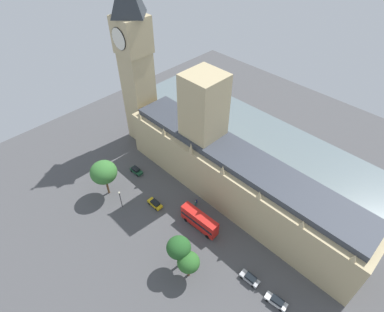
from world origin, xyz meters
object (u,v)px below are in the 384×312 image
double_decker_bus_corner (199,220)px  clock_tower (135,60)px  plane_tree_kerbside (189,262)px  street_lamp_slot_10 (120,196)px  parliament_building (232,170)px  pedestrian_near_tower (195,203)px  car_silver_opposite_hall (250,278)px  car_white_midblock (276,301)px  car_dark_green_leading (136,170)px  pedestrian_by_river_gate (197,201)px  plane_tree_far_end (104,172)px  plane_tree_trailing (179,248)px  car_yellow_cab_under_trees (155,204)px

double_decker_bus_corner → clock_tower: bearing=-111.4°
plane_tree_kerbside → street_lamp_slot_10: bearing=-91.7°
parliament_building → pedestrian_near_tower: 13.26m
car_silver_opposite_hall → car_white_midblock: size_ratio=0.92×
parliament_building → clock_tower: bearing=-89.3°
parliament_building → plane_tree_kerbside: bearing=20.4°
pedestrian_near_tower → street_lamp_slot_10: 20.03m
double_decker_bus_corner → pedestrian_near_tower: 7.23m
car_dark_green_leading → pedestrian_by_river_gate: (-4.50, 20.83, -0.17)m
double_decker_bus_corner → pedestrian_by_river_gate: 7.97m
double_decker_bus_corner → pedestrian_by_river_gate: size_ratio=6.70×
double_decker_bus_corner → parliament_building: bearing=-174.2°
double_decker_bus_corner → plane_tree_kerbside: bearing=31.4°
plane_tree_far_end → plane_tree_trailing: plane_tree_far_end is taller
clock_tower → car_silver_opposite_hall: (15.90, 56.86, -26.29)m
parliament_building → double_decker_bus_corner: parliament_building is taller
parliament_building → car_silver_opposite_hall: parliament_building is taller
clock_tower → car_silver_opposite_hall: 64.63m
car_silver_opposite_hall → plane_tree_trailing: size_ratio=0.47×
car_yellow_cab_under_trees → car_silver_opposite_hall: same height
parliament_building → plane_tree_trailing: bearing=13.8°
car_white_midblock → plane_tree_kerbside: bearing=109.4°
car_silver_opposite_hall → street_lamp_slot_10: size_ratio=0.76×
car_silver_opposite_hall → pedestrian_near_tower: size_ratio=2.74×
car_dark_green_leading → car_yellow_cab_under_trees: same height
car_silver_opposite_hall → plane_tree_kerbside: (8.61, -10.35, 4.59)m
plane_tree_kerbside → street_lamp_slot_10: size_ratio=1.27×
car_white_midblock → plane_tree_far_end: 51.33m
car_dark_green_leading → double_decker_bus_corner: bearing=86.1°
car_dark_green_leading → pedestrian_near_tower: (-3.74, 21.18, -0.14)m
parliament_building → car_silver_opposite_hall: bearing=50.2°
car_dark_green_leading → car_white_midblock: bearing=84.0°
pedestrian_by_river_gate → plane_tree_trailing: size_ratio=0.16×
car_yellow_cab_under_trees → plane_tree_trailing: plane_tree_trailing is taller
plane_tree_far_end → street_lamp_slot_10: plane_tree_far_end is taller
parliament_building → pedestrian_near_tower: size_ratio=42.46×
car_yellow_cab_under_trees → pedestrian_near_tower: (-7.88, 7.50, -0.14)m
parliament_building → car_dark_green_leading: bearing=-61.3°
double_decker_bus_corner → pedestrian_near_tower: bearing=-129.6°
plane_tree_trailing → pedestrian_by_river_gate: bearing=-147.5°
car_dark_green_leading → street_lamp_slot_10: size_ratio=0.71×
pedestrian_by_river_gate → plane_tree_trailing: 19.77m
parliament_building → car_yellow_cab_under_trees: 22.35m
car_dark_green_leading → double_decker_bus_corner: 26.80m
parliament_building → pedestrian_by_river_gate: parliament_building is taller
car_dark_green_leading → plane_tree_kerbside: size_ratio=0.56×
car_dark_green_leading → plane_tree_trailing: size_ratio=0.44×
street_lamp_slot_10 → double_decker_bus_corner: bearing=118.0°
double_decker_bus_corner → plane_tree_far_end: plane_tree_far_end is taller
car_silver_opposite_hall → pedestrian_by_river_gate: (-7.31, -23.52, -0.18)m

